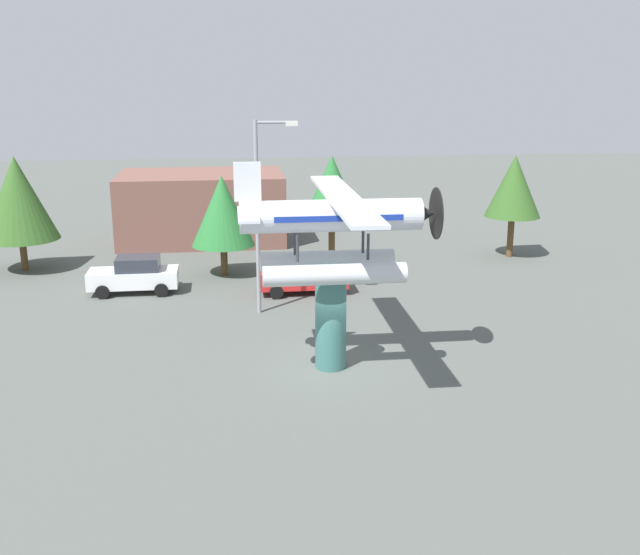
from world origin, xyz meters
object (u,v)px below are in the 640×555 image
Objects in this scene: streetlight_primary at (261,204)px; tree_west at (18,198)px; display_pedestal at (331,323)px; tree_far_east at (514,186)px; tree_east at (222,211)px; car_mid_red at (304,275)px; tree_center_back at (332,187)px; car_near_white at (135,275)px; storefront_building at (202,207)px; floatplane_monument at (335,229)px.

streetlight_primary is 15.20m from tree_west.
streetlight_primary is at bearing 107.02° from display_pedestal.
tree_west is (-14.33, 15.58, 2.21)m from display_pedestal.
streetlight_primary is 1.37× the size of tree_west.
tree_far_east is at bearing -0.60° from tree_west.
tree_east is at bearing 104.35° from streetlight_primary.
car_mid_red is at bearing -44.76° from tree_east.
tree_center_back is at bearing 81.77° from display_pedestal.
display_pedestal is 13.24m from car_near_white.
storefront_building is 18.92m from tree_far_east.
display_pedestal is 0.33× the size of storefront_building.
storefront_building is at bearing 101.08° from streetlight_primary.
tree_far_east reaches higher than car_near_white.
storefront_building is at bearing 102.91° from display_pedestal.
floatplane_monument is 10.36m from car_mid_red.
car_mid_red is 15.91m from tree_west.
car_near_white is at bearing -147.19° from tree_east.
car_near_white is 11.91m from storefront_building.
tree_west is at bearing -145.33° from storefront_building.
floatplane_monument is 1.25× the size of streetlight_primary.
display_pedestal is 7.64m from streetlight_primary.
storefront_building is (-5.11, 12.50, 1.23)m from car_mid_red.
display_pedestal is 0.40× the size of streetlight_primary.
car_mid_red is (8.06, -1.03, 0.00)m from car_near_white.
tree_east is (4.26, 2.74, 2.50)m from car_near_white.
car_near_white is 0.42× the size of storefront_building.
floatplane_monument is 2.48× the size of car_near_white.
display_pedestal is 13.89m from tree_east.
tree_east is at bearing -81.45° from storefront_building.
car_mid_red is 14.11m from tree_far_east.
car_near_white is (-8.12, 10.53, -4.14)m from floatplane_monument.
storefront_building is at bearing -104.39° from car_near_white.
storefront_building is (-5.04, 22.00, 0.44)m from display_pedestal.
car_mid_red is (0.07, 9.50, -0.79)m from display_pedestal.
tree_far_east is (10.33, 0.02, -0.15)m from tree_center_back.
tree_center_back is (2.08, 15.27, -0.82)m from floatplane_monument.
tree_west is (-9.28, -6.42, 1.77)m from storefront_building.
streetlight_primary is at bearing 53.28° from car_mid_red.
storefront_building is 10.11m from tree_center_back.
tree_west is at bearing 144.04° from streetlight_primary.
display_pedestal is 9.53m from car_mid_red.
floatplane_monument is 2.00× the size of tree_east.
car_near_white is at bearing -7.27° from car_mid_red.
car_mid_red is at bearing 172.73° from car_near_white.
streetlight_primary reaches higher than tree_west.
floatplane_monument reaches higher than tree_west.
car_near_white is 0.69× the size of tree_west.
display_pedestal is at bearing -74.30° from tree_east.
tree_far_east is at bearing 0.13° from tree_center_back.
tree_east is at bearing -161.37° from tree_center_back.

